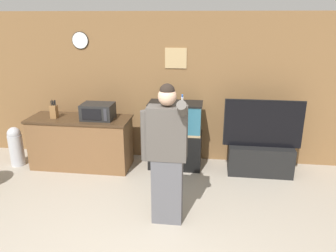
{
  "coord_description": "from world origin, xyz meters",
  "views": [
    {
      "loc": [
        0.74,
        -2.5,
        2.52
      ],
      "look_at": [
        0.16,
        1.83,
        1.05
      ],
      "focal_mm": 35.0,
      "sensor_mm": 36.0,
      "label": 1
    }
  ],
  "objects_px": {
    "knife_block": "(54,111)",
    "aquarium_on_stand": "(175,135)",
    "person_standing": "(166,154)",
    "microwave": "(98,111)",
    "trash_bin": "(16,146)",
    "counter_island": "(81,142)",
    "tv_on_stand": "(261,153)"
  },
  "relations": [
    {
      "from": "counter_island",
      "to": "aquarium_on_stand",
      "type": "relative_size",
      "value": 1.48
    },
    {
      "from": "aquarium_on_stand",
      "to": "tv_on_stand",
      "type": "height_order",
      "value": "tv_on_stand"
    },
    {
      "from": "person_standing",
      "to": "trash_bin",
      "type": "relative_size",
      "value": 2.56
    },
    {
      "from": "aquarium_on_stand",
      "to": "tv_on_stand",
      "type": "xyz_separation_m",
      "value": [
        1.43,
        -0.08,
        -0.2
      ]
    },
    {
      "from": "knife_block",
      "to": "person_standing",
      "type": "distance_m",
      "value": 2.5
    },
    {
      "from": "counter_island",
      "to": "aquarium_on_stand",
      "type": "height_order",
      "value": "aquarium_on_stand"
    },
    {
      "from": "knife_block",
      "to": "aquarium_on_stand",
      "type": "relative_size",
      "value": 0.27
    },
    {
      "from": "person_standing",
      "to": "knife_block",
      "type": "bearing_deg",
      "value": 146.94
    },
    {
      "from": "knife_block",
      "to": "microwave",
      "type": "bearing_deg",
      "value": 3.1
    },
    {
      "from": "microwave",
      "to": "counter_island",
      "type": "bearing_deg",
      "value": 176.9
    },
    {
      "from": "microwave",
      "to": "person_standing",
      "type": "xyz_separation_m",
      "value": [
        1.34,
        -1.4,
        -0.08
      ]
    },
    {
      "from": "aquarium_on_stand",
      "to": "person_standing",
      "type": "relative_size",
      "value": 0.65
    },
    {
      "from": "counter_island",
      "to": "tv_on_stand",
      "type": "bearing_deg",
      "value": 2.03
    },
    {
      "from": "microwave",
      "to": "aquarium_on_stand",
      "type": "relative_size",
      "value": 0.45
    },
    {
      "from": "counter_island",
      "to": "tv_on_stand",
      "type": "height_order",
      "value": "tv_on_stand"
    },
    {
      "from": "tv_on_stand",
      "to": "trash_bin",
      "type": "height_order",
      "value": "tv_on_stand"
    },
    {
      "from": "tv_on_stand",
      "to": "person_standing",
      "type": "height_order",
      "value": "person_standing"
    },
    {
      "from": "aquarium_on_stand",
      "to": "person_standing",
      "type": "height_order",
      "value": "person_standing"
    },
    {
      "from": "counter_island",
      "to": "microwave",
      "type": "height_order",
      "value": "microwave"
    },
    {
      "from": "microwave",
      "to": "person_standing",
      "type": "bearing_deg",
      "value": -46.29
    },
    {
      "from": "aquarium_on_stand",
      "to": "tv_on_stand",
      "type": "distance_m",
      "value": 1.45
    },
    {
      "from": "counter_island",
      "to": "person_standing",
      "type": "relative_size",
      "value": 0.96
    },
    {
      "from": "counter_island",
      "to": "person_standing",
      "type": "distance_m",
      "value": 2.26
    },
    {
      "from": "person_standing",
      "to": "microwave",
      "type": "bearing_deg",
      "value": 133.71
    },
    {
      "from": "knife_block",
      "to": "aquarium_on_stand",
      "type": "distance_m",
      "value": 2.08
    },
    {
      "from": "person_standing",
      "to": "trash_bin",
      "type": "distance_m",
      "value": 3.19
    },
    {
      "from": "person_standing",
      "to": "trash_bin",
      "type": "bearing_deg",
      "value": 155.24
    },
    {
      "from": "aquarium_on_stand",
      "to": "person_standing",
      "type": "distance_m",
      "value": 1.65
    },
    {
      "from": "microwave",
      "to": "knife_block",
      "type": "bearing_deg",
      "value": -176.9
    },
    {
      "from": "knife_block",
      "to": "trash_bin",
      "type": "relative_size",
      "value": 0.44
    },
    {
      "from": "tv_on_stand",
      "to": "microwave",
      "type": "bearing_deg",
      "value": -177.33
    },
    {
      "from": "counter_island",
      "to": "aquarium_on_stand",
      "type": "distance_m",
      "value": 1.63
    }
  ]
}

